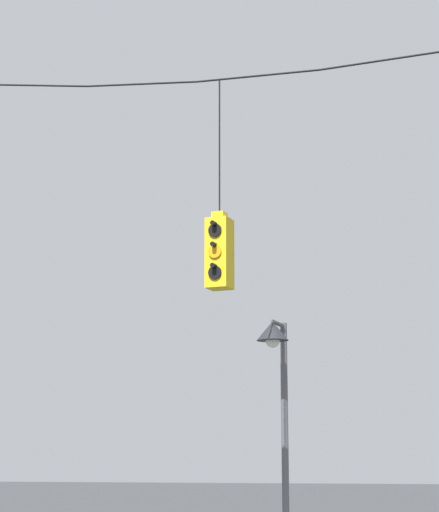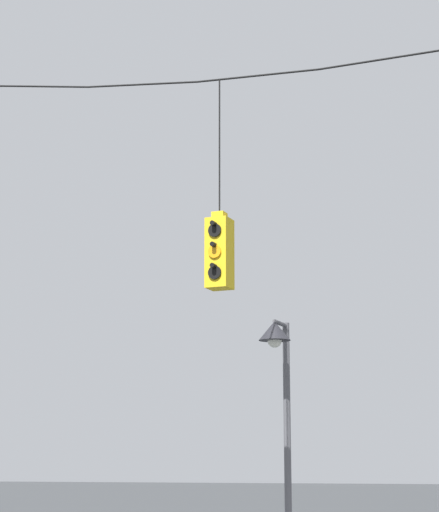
# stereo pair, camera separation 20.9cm
# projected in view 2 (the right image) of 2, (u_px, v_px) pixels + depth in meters

# --- Properties ---
(span_wire) EXTENTS (13.64, 0.03, 0.67)m
(span_wire) POSITION_uv_depth(u_px,v_px,m) (383.00, 45.00, 14.32)
(span_wire) COLOR black
(traffic_light_near_left_pole) EXTENTS (0.34, 0.46, 3.25)m
(traffic_light_near_left_pole) POSITION_uv_depth(u_px,v_px,m) (219.00, 251.00, 14.68)
(traffic_light_near_left_pole) COLOR yellow
(street_lamp) EXTENTS (0.54, 0.92, 4.20)m
(street_lamp) POSITION_uv_depth(u_px,v_px,m) (279.00, 372.00, 16.77)
(street_lamp) COLOR #515156
(street_lamp) RESTS_ON ground_plane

